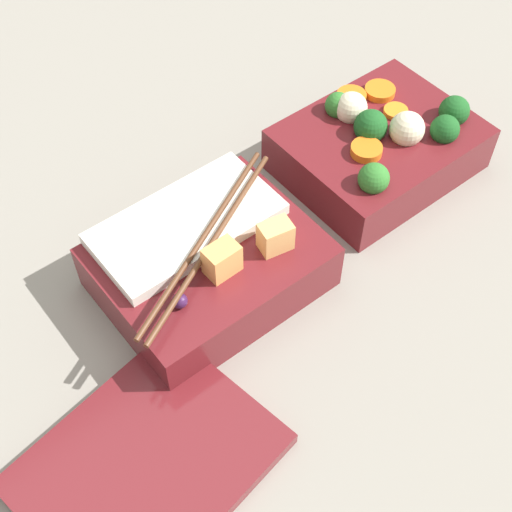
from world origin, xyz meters
TOP-DOWN VIEW (x-y plane):
  - ground_plane at (0.00, 0.00)m, footprint 3.00×3.00m
  - bento_tray_vegetable at (-0.13, -0.02)m, footprint 0.19×0.15m
  - bento_tray_rice at (0.10, -0.01)m, footprint 0.21×0.15m
  - bento_lid at (0.24, 0.11)m, footprint 0.21×0.18m

SIDE VIEW (x-z plane):
  - ground_plane at x=0.00m, z-range 0.00..0.00m
  - bento_lid at x=0.24m, z-range 0.00..0.01m
  - bento_tray_rice at x=0.10m, z-range -0.01..0.07m
  - bento_tray_vegetable at x=-0.13m, z-range -0.01..0.07m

